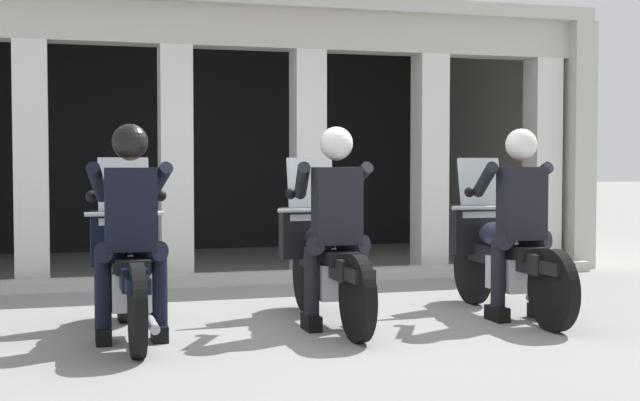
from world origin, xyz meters
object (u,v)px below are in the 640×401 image
at_px(motorcycle_right, 503,256).
at_px(police_officer_right, 520,207).
at_px(police_officer_left, 130,213).
at_px(motorcycle_left, 128,269).
at_px(motorcycle_center, 326,261).
at_px(police_officer_center, 336,210).

relative_size(motorcycle_right, police_officer_right, 1.29).
distance_m(police_officer_left, police_officer_right, 3.16).
relative_size(motorcycle_left, police_officer_right, 1.29).
bearing_deg(police_officer_left, motorcycle_left, 101.69).
relative_size(police_officer_left, police_officer_right, 1.00).
bearing_deg(motorcycle_center, police_officer_left, -164.16).
bearing_deg(motorcycle_center, motorcycle_left, -174.20).
relative_size(motorcycle_left, police_officer_left, 1.29).
xyz_separation_m(motorcycle_left, police_officer_left, (-0.00, -0.28, 0.44)).
bearing_deg(motorcycle_left, motorcycle_center, 15.01).
bearing_deg(motorcycle_center, police_officer_center, -87.53).
bearing_deg(police_officer_center, police_officer_right, 1.27).
xyz_separation_m(police_officer_left, motorcycle_right, (3.16, 0.33, -0.44)).
distance_m(police_officer_center, police_officer_right, 1.58).
xyz_separation_m(police_officer_center, motorcycle_right, (1.58, 0.24, -0.44)).
bearing_deg(motorcycle_right, police_officer_center, -160.45).
distance_m(motorcycle_left, motorcycle_center, 1.58).
bearing_deg(police_officer_right, police_officer_center, -170.66).
height_order(police_officer_center, police_officer_right, same).
relative_size(motorcycle_center, motorcycle_right, 1.00).
bearing_deg(motorcycle_left, police_officer_center, 4.77).
bearing_deg(motorcycle_center, motorcycle_right, 1.27).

